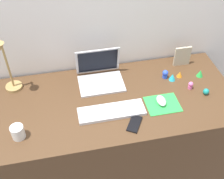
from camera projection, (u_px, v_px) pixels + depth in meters
ground_plane at (115, 164)px, 2.38m from camera, size 6.00×6.00×0.00m
back_wall at (105, 67)px, 2.19m from camera, size 2.77×0.05×1.39m
desk at (116, 135)px, 2.12m from camera, size 1.57×0.72×0.74m
laptop at (100, 74)px, 1.98m from camera, size 0.30×0.24×0.21m
keyboard at (112, 112)px, 1.78m from camera, size 0.41×0.13×0.02m
mousepad at (163, 104)px, 1.84m from camera, size 0.21×0.17×0.00m
mouse at (161, 101)px, 1.83m from camera, size 0.06×0.10×0.03m
cell_phone at (134, 124)px, 1.71m from camera, size 0.12×0.14×0.01m
desk_lamp at (7, 68)px, 1.81m from camera, size 0.11×0.15×0.39m
picture_frame at (182, 56)px, 2.09m from camera, size 0.12×0.02×0.15m
coffee_mug at (18, 132)px, 1.62m from camera, size 0.07×0.07×0.08m
toy_figurine_orange at (180, 74)px, 2.02m from camera, size 0.04×0.04×0.04m
toy_figurine_teal at (206, 92)px, 1.89m from camera, size 0.04×0.04×0.04m
toy_figurine_pink at (190, 85)px, 1.93m from camera, size 0.03×0.03×0.05m
toy_figurine_cyan at (172, 77)px, 2.00m from camera, size 0.05×0.05×0.05m
toy_figurine_blue at (165, 74)px, 2.01m from camera, size 0.04×0.04×0.06m
toy_figurine_green at (200, 73)px, 2.03m from camera, size 0.05×0.05×0.05m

